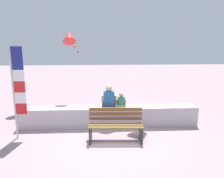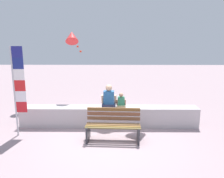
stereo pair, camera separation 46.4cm
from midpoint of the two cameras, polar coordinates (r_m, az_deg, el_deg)
name	(u,v)px [view 2 (the right image)]	position (r m, az deg, el deg)	size (l,w,h in m)	color
ground_plane	(108,138)	(6.64, 1.11, -12.42)	(40.00, 40.00, 0.00)	gray
seawall_ledge	(109,116)	(7.45, 1.05, -6.97)	(5.78, 0.54, 0.65)	#B7ADB0
park_bench	(113,126)	(6.40, 2.40, -9.42)	(1.55, 0.68, 0.88)	brown
person_adult	(109,98)	(7.24, 1.03, -2.44)	(0.49, 0.36, 0.75)	#2D314C
person_child	(121,102)	(7.28, 4.16, -3.24)	(0.32, 0.23, 0.48)	tan
flag_banner	(17,85)	(6.84, -21.15, 0.86)	(0.35, 0.05, 2.62)	#B7B7BC
kite_red	(72,37)	(8.48, -8.58, 13.03)	(0.62, 0.71, 0.90)	red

